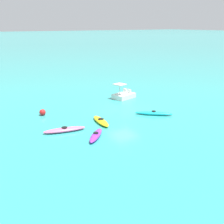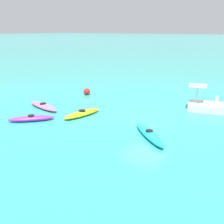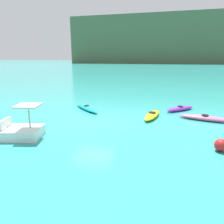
{
  "view_description": "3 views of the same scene",
  "coord_description": "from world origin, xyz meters",
  "px_view_note": "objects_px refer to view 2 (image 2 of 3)",
  "views": [
    {
      "loc": [
        14.35,
        20.33,
        7.72
      ],
      "look_at": [
        1.61,
        0.46,
        0.26
      ],
      "focal_mm": 44.76,
      "sensor_mm": 36.0,
      "label": 1
    },
    {
      "loc": [
        -6.82,
        13.71,
        5.18
      ],
      "look_at": [
        1.62,
        1.26,
        0.46
      ],
      "focal_mm": 42.21,
      "sensor_mm": 36.0,
      "label": 2
    },
    {
      "loc": [
        4.67,
        -12.02,
        3.88
      ],
      "look_at": [
        1.05,
        0.66,
        0.48
      ],
      "focal_mm": 33.81,
      "sensor_mm": 36.0,
      "label": 3
    }
  ],
  "objects_px": {
    "kayak_yellow": "(82,113)",
    "kayak_purple": "(31,118)",
    "pedal_boat_white": "(207,106)",
    "kayak_pink": "(43,106)",
    "kayak_cyan": "(149,134)",
    "buoy_red": "(87,92)"
  },
  "relations": [
    {
      "from": "kayak_yellow",
      "to": "kayak_purple",
      "type": "height_order",
      "value": "same"
    },
    {
      "from": "kayak_yellow",
      "to": "pedal_boat_white",
      "type": "relative_size",
      "value": 1.06
    },
    {
      "from": "kayak_pink",
      "to": "pedal_boat_white",
      "type": "distance_m",
      "value": 11.05
    },
    {
      "from": "kayak_cyan",
      "to": "pedal_boat_white",
      "type": "height_order",
      "value": "pedal_boat_white"
    },
    {
      "from": "pedal_boat_white",
      "to": "kayak_pink",
      "type": "bearing_deg",
      "value": 31.38
    },
    {
      "from": "kayak_purple",
      "to": "buoy_red",
      "type": "distance_m",
      "value": 7.12
    },
    {
      "from": "kayak_yellow",
      "to": "kayak_purple",
      "type": "bearing_deg",
      "value": 52.86
    },
    {
      "from": "kayak_yellow",
      "to": "pedal_boat_white",
      "type": "bearing_deg",
      "value": -137.99
    },
    {
      "from": "kayak_yellow",
      "to": "buoy_red",
      "type": "xyz_separation_m",
      "value": [
        3.32,
        -4.52,
        0.11
      ]
    },
    {
      "from": "kayak_pink",
      "to": "buoy_red",
      "type": "height_order",
      "value": "buoy_red"
    },
    {
      "from": "kayak_yellow",
      "to": "pedal_boat_white",
      "type": "distance_m",
      "value": 8.26
    },
    {
      "from": "kayak_purple",
      "to": "kayak_cyan",
      "type": "height_order",
      "value": "same"
    },
    {
      "from": "kayak_pink",
      "to": "pedal_boat_white",
      "type": "height_order",
      "value": "pedal_boat_white"
    },
    {
      "from": "kayak_purple",
      "to": "buoy_red",
      "type": "bearing_deg",
      "value": -78.04
    },
    {
      "from": "kayak_purple",
      "to": "kayak_yellow",
      "type": "bearing_deg",
      "value": -127.14
    },
    {
      "from": "kayak_pink",
      "to": "buoy_red",
      "type": "relative_size",
      "value": 5.92
    },
    {
      "from": "kayak_purple",
      "to": "pedal_boat_white",
      "type": "bearing_deg",
      "value": -135.06
    },
    {
      "from": "pedal_boat_white",
      "to": "kayak_cyan",
      "type": "bearing_deg",
      "value": 79.72
    },
    {
      "from": "kayak_purple",
      "to": "pedal_boat_white",
      "type": "distance_m",
      "value": 11.29
    },
    {
      "from": "kayak_cyan",
      "to": "buoy_red",
      "type": "relative_size",
      "value": 5.21
    },
    {
      "from": "kayak_pink",
      "to": "buoy_red",
      "type": "distance_m",
      "value": 4.75
    },
    {
      "from": "kayak_yellow",
      "to": "kayak_pink",
      "type": "xyz_separation_m",
      "value": [
        3.3,
        0.23,
        -0.0
      ]
    }
  ]
}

